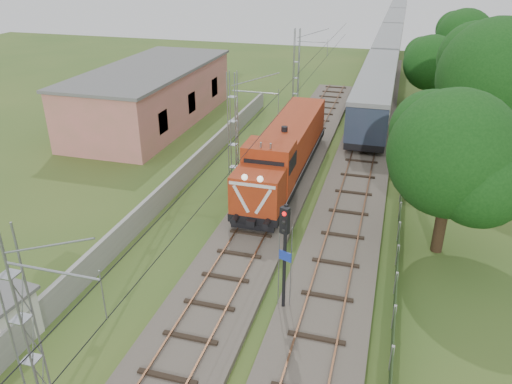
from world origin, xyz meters
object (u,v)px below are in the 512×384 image
(locomotive, at_px, (285,151))
(coach_rake, at_px, (394,25))
(relay_hut, at_px, (4,318))
(signal_post, at_px, (285,242))

(locomotive, xyz_separation_m, coach_rake, (5.00, 66.76, 0.49))
(coach_rake, height_order, relay_hut, coach_rake)
(coach_rake, bearing_deg, relay_hut, -98.22)
(coach_rake, xyz_separation_m, signal_post, (-1.80, -80.96, 1.03))
(relay_hut, bearing_deg, signal_post, 24.70)
(signal_post, height_order, relay_hut, signal_post)
(coach_rake, distance_m, relay_hut, 86.74)
(signal_post, xyz_separation_m, relay_hut, (-10.60, -4.88, -2.54))
(locomotive, bearing_deg, signal_post, -77.30)
(signal_post, bearing_deg, locomotive, 102.70)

